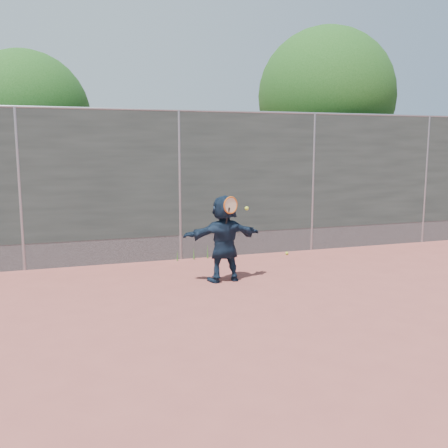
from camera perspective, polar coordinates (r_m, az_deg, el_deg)
name	(u,v)px	position (r m, az deg, el deg)	size (l,w,h in m)	color
ground	(238,312)	(7.11, 1.56, -10.01)	(80.00, 80.00, 0.00)	#9E4C42
player	(224,238)	(8.52, 0.00, -1.65)	(1.38, 0.44, 1.49)	#122133
ball_ground	(287,253)	(10.78, 7.20, -3.33)	(0.07, 0.07, 0.07)	#BCD22E
fence	(180,182)	(10.11, -5.10, 4.77)	(20.00, 0.06, 3.03)	#38423D
swing_action	(232,207)	(8.28, 0.92, 2.01)	(0.49, 0.19, 0.51)	#CA5413
tree_right	(331,101)	(13.99, 12.13, 13.56)	(3.78, 3.60, 5.39)	#382314
tree_left	(32,119)	(12.91, -21.04, 11.13)	(3.15, 3.00, 4.53)	#382314
weed_clump	(196,253)	(10.28, -3.24, -3.31)	(0.68, 0.07, 0.30)	#387226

